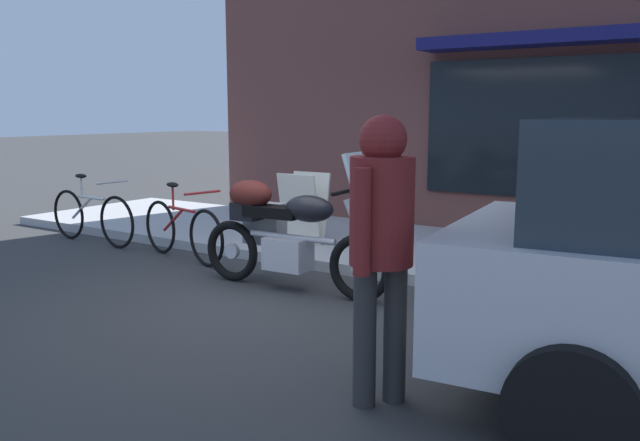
# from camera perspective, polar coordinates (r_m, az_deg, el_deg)

# --- Properties ---
(ground_plane) EXTENTS (80.00, 80.00, 0.00)m
(ground_plane) POSITION_cam_1_polar(r_m,az_deg,el_deg) (6.14, -3.97, -7.21)
(ground_plane) COLOR #353535
(touring_motorcycle) EXTENTS (2.15, 0.63, 1.40)m
(touring_motorcycle) POSITION_cam_1_polar(r_m,az_deg,el_deg) (6.50, -3.28, -0.78)
(touring_motorcycle) COLOR black
(touring_motorcycle) RESTS_ON ground_plane
(parked_bicycle) EXTENTS (1.65, 0.54, 0.92)m
(parked_bicycle) POSITION_cam_1_polar(r_m,az_deg,el_deg) (7.97, -12.01, -0.78)
(parked_bicycle) COLOR black
(parked_bicycle) RESTS_ON ground_plane
(pedestrian_walking) EXTENTS (0.38, 0.56, 1.75)m
(pedestrian_walking) POSITION_cam_1_polar(r_m,az_deg,el_deg) (3.83, 5.40, -0.53)
(pedestrian_walking) COLOR #2F2F2F
(pedestrian_walking) RESTS_ON ground_plane
(sandwich_board_sign) EXTENTS (0.55, 0.40, 0.88)m
(sandwich_board_sign) POSITION_cam_1_polar(r_m,az_deg,el_deg) (8.19, -1.42, 1.11)
(sandwich_board_sign) COLOR silver
(sandwich_board_sign) RESTS_ON sidewalk_curb
(second_bicycle_by_cafe) EXTENTS (1.78, 0.48, 0.94)m
(second_bicycle_by_cafe) POSITION_cam_1_polar(r_m,az_deg,el_deg) (9.29, -19.40, 0.39)
(second_bicycle_by_cafe) COLOR black
(second_bicycle_by_cafe) RESTS_ON ground_plane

